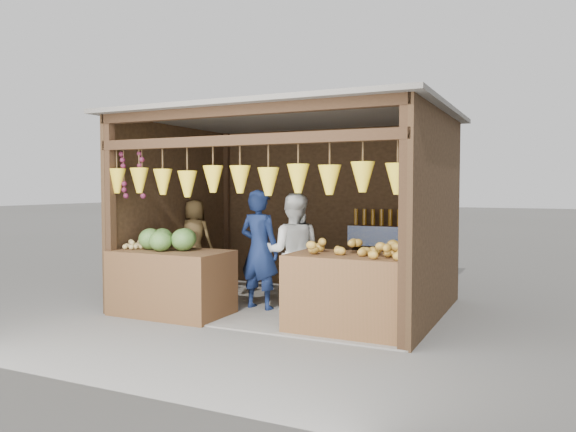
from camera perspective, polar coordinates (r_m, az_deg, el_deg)
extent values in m
plane|color=#514F49|center=(7.94, 0.34, -9.13)|extent=(80.00, 80.00, 0.00)
cube|color=slate|center=(7.94, 0.34, -9.05)|extent=(4.00, 3.00, 0.02)
cube|color=black|center=(9.15, 4.34, 0.68)|extent=(4.00, 0.06, 2.60)
cube|color=black|center=(8.81, -11.51, 0.54)|extent=(0.06, 3.00, 2.60)
cube|color=black|center=(7.16, 14.99, -0.05)|extent=(0.06, 3.00, 2.60)
cube|color=#605B54|center=(7.83, 0.35, 10.05)|extent=(4.30, 3.30, 0.06)
cube|color=black|center=(7.67, -17.63, 0.10)|extent=(0.11, 0.11, 2.60)
cube|color=black|center=(5.77, 11.79, -0.73)|extent=(0.11, 0.11, 2.60)
cube|color=black|center=(9.97, -6.24, 0.86)|extent=(0.11, 0.11, 2.60)
cube|color=black|center=(8.59, 16.36, 0.42)|extent=(0.11, 0.11, 2.60)
cube|color=black|center=(6.51, -5.09, 7.67)|extent=(4.00, 0.12, 0.12)
cube|color=black|center=(6.55, -5.10, 10.63)|extent=(4.00, 0.12, 0.12)
cube|color=#382314|center=(8.65, 10.35, -1.15)|extent=(1.25, 0.30, 0.05)
cube|color=#382314|center=(8.87, 6.66, -4.43)|extent=(0.05, 0.28, 1.05)
cube|color=#382314|center=(8.57, 14.11, -4.76)|extent=(0.05, 0.28, 1.05)
cube|color=blue|center=(8.51, 10.06, -2.10)|extent=(1.25, 0.02, 0.30)
cube|color=#4B2E19|center=(7.51, -11.73, -6.64)|extent=(1.50, 0.85, 0.84)
cube|color=#52391B|center=(6.50, 6.84, -7.85)|extent=(1.52, 0.85, 0.89)
cube|color=black|center=(9.01, -9.41, -6.72)|extent=(0.33, 0.33, 0.31)
imported|color=#132047|center=(7.60, -2.92, -3.47)|extent=(0.63, 0.45, 1.63)
imported|color=white|center=(7.51, 0.53, -3.72)|extent=(0.91, 0.80, 1.58)
imported|color=brown|center=(8.92, -9.45, -2.09)|extent=(0.59, 0.41, 1.16)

